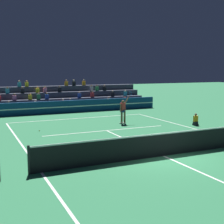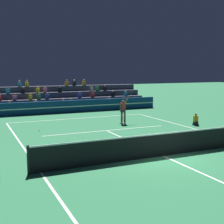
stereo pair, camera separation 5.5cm
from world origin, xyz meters
TOP-DOWN VIEW (x-y plane):
  - ground_plane at (0.00, 0.00)m, footprint 120.00×120.00m
  - court_lines at (0.00, 0.00)m, footprint 11.10×23.90m
  - tennis_net at (0.00, 0.00)m, footprint 12.00×0.10m
  - sponsor_banner_wall at (0.00, 15.41)m, footprint 18.00×0.26m
  - bleacher_stand at (-0.01, 18.58)m, footprint 17.62×3.80m
  - ball_kid_courtside at (6.40, 5.55)m, footprint 0.30×0.36m
  - tennis_player at (2.08, 8.19)m, footprint 1.22×0.53m
  - tennis_ball at (-3.92, 8.01)m, footprint 0.07×0.07m

SIDE VIEW (x-z plane):
  - ground_plane at x=0.00m, z-range 0.00..0.00m
  - court_lines at x=0.00m, z-range 0.00..0.01m
  - tennis_ball at x=-3.92m, z-range 0.00..0.07m
  - ball_kid_courtside at x=6.40m, z-range -0.09..0.75m
  - tennis_net at x=0.00m, z-range -0.01..1.09m
  - sponsor_banner_wall at x=0.00m, z-range 0.00..1.10m
  - bleacher_stand at x=-0.01m, z-range -0.58..2.25m
  - tennis_player at x=2.08m, z-range -0.19..2.16m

